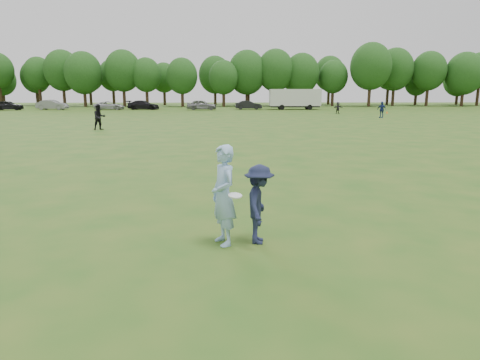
{
  "coord_description": "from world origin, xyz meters",
  "views": [
    {
      "loc": [
        -0.8,
        -8.53,
        3.05
      ],
      "look_at": [
        -0.54,
        0.72,
        1.1
      ],
      "focal_mm": 32.0,
      "sensor_mm": 36.0,
      "label": 1
    }
  ],
  "objects_px": {
    "thrower": "(223,195)",
    "cargo_trailer": "(295,98)",
    "car_c": "(109,106)",
    "car_a": "(8,105)",
    "defender": "(259,204)",
    "player_far_a": "(99,117)",
    "car_f": "(249,105)",
    "player_far_b": "(382,110)",
    "car_e": "(202,105)",
    "player_far_d": "(338,108)",
    "car_b": "(52,105)",
    "field_cone": "(387,112)",
    "car_d": "(143,105)"
  },
  "relations": [
    {
      "from": "player_far_b",
      "to": "cargo_trailer",
      "type": "relative_size",
      "value": 0.2
    },
    {
      "from": "player_far_b",
      "to": "player_far_d",
      "type": "distance_m",
      "value": 9.06
    },
    {
      "from": "car_a",
      "to": "car_b",
      "type": "bearing_deg",
      "value": -89.49
    },
    {
      "from": "car_c",
      "to": "field_cone",
      "type": "distance_m",
      "value": 41.42
    },
    {
      "from": "thrower",
      "to": "car_b",
      "type": "xyz_separation_m",
      "value": [
        -27.47,
        60.5,
        -0.24
      ]
    },
    {
      "from": "thrower",
      "to": "car_b",
      "type": "relative_size",
      "value": 0.43
    },
    {
      "from": "car_b",
      "to": "car_e",
      "type": "bearing_deg",
      "value": -89.52
    },
    {
      "from": "car_a",
      "to": "field_cone",
      "type": "xyz_separation_m",
      "value": [
        55.13,
        -10.81,
        -0.58
      ]
    },
    {
      "from": "player_far_b",
      "to": "car_b",
      "type": "xyz_separation_m",
      "value": [
        -44.71,
        20.92,
        -0.13
      ]
    },
    {
      "from": "defender",
      "to": "car_a",
      "type": "height_order",
      "value": "defender"
    },
    {
      "from": "car_e",
      "to": "thrower",
      "type": "bearing_deg",
      "value": -175.88
    },
    {
      "from": "defender",
      "to": "car_b",
      "type": "height_order",
      "value": "defender"
    },
    {
      "from": "thrower",
      "to": "field_cone",
      "type": "xyz_separation_m",
      "value": [
        21.29,
        48.79,
        -0.86
      ]
    },
    {
      "from": "player_far_d",
      "to": "thrower",
      "type": "bearing_deg",
      "value": -129.58
    },
    {
      "from": "car_a",
      "to": "player_far_b",
      "type": "bearing_deg",
      "value": -118.87
    },
    {
      "from": "car_b",
      "to": "car_c",
      "type": "relative_size",
      "value": 1.0
    },
    {
      "from": "player_far_b",
      "to": "car_d",
      "type": "bearing_deg",
      "value": -168.65
    },
    {
      "from": "thrower",
      "to": "cargo_trailer",
      "type": "bearing_deg",
      "value": 146.51
    },
    {
      "from": "car_d",
      "to": "cargo_trailer",
      "type": "height_order",
      "value": "cargo_trailer"
    },
    {
      "from": "player_far_b",
      "to": "car_a",
      "type": "height_order",
      "value": "player_far_b"
    },
    {
      "from": "car_b",
      "to": "car_f",
      "type": "distance_m",
      "value": 30.84
    },
    {
      "from": "defender",
      "to": "field_cone",
      "type": "xyz_separation_m",
      "value": [
        20.57,
        48.74,
        -0.66
      ]
    },
    {
      "from": "player_far_d",
      "to": "car_b",
      "type": "distance_m",
      "value": 43.75
    },
    {
      "from": "defender",
      "to": "car_c",
      "type": "bearing_deg",
      "value": 25.34
    },
    {
      "from": "thrower",
      "to": "car_e",
      "type": "bearing_deg",
      "value": 160.4
    },
    {
      "from": "car_c",
      "to": "car_f",
      "type": "relative_size",
      "value": 1.1
    },
    {
      "from": "cargo_trailer",
      "to": "player_far_b",
      "type": "bearing_deg",
      "value": -72.72
    },
    {
      "from": "player_far_a",
      "to": "car_f",
      "type": "bearing_deg",
      "value": 34.9
    },
    {
      "from": "thrower",
      "to": "player_far_b",
      "type": "height_order",
      "value": "thrower"
    },
    {
      "from": "thrower",
      "to": "field_cone",
      "type": "relative_size",
      "value": 6.71
    },
    {
      "from": "car_a",
      "to": "car_f",
      "type": "relative_size",
      "value": 1.01
    },
    {
      "from": "thrower",
      "to": "player_far_a",
      "type": "distance_m",
      "value": 27.41
    },
    {
      "from": "cargo_trailer",
      "to": "field_cone",
      "type": "bearing_deg",
      "value": -48.03
    },
    {
      "from": "car_c",
      "to": "car_a",
      "type": "bearing_deg",
      "value": 89.9
    },
    {
      "from": "defender",
      "to": "car_c",
      "type": "xyz_separation_m",
      "value": [
        -19.23,
        60.2,
        -0.16
      ]
    },
    {
      "from": "car_b",
      "to": "car_a",
      "type": "bearing_deg",
      "value": 101.53
    },
    {
      "from": "car_e",
      "to": "field_cone",
      "type": "relative_size",
      "value": 15.41
    },
    {
      "from": "player_far_a",
      "to": "cargo_trailer",
      "type": "xyz_separation_m",
      "value": [
        20.64,
        34.99,
        0.79
      ]
    },
    {
      "from": "car_d",
      "to": "car_f",
      "type": "relative_size",
      "value": 1.17
    },
    {
      "from": "player_far_b",
      "to": "field_cone",
      "type": "relative_size",
      "value": 6.02
    },
    {
      "from": "player_far_a",
      "to": "car_f",
      "type": "distance_m",
      "value": 37.58
    },
    {
      "from": "car_e",
      "to": "car_f",
      "type": "height_order",
      "value": "car_e"
    },
    {
      "from": "player_far_b",
      "to": "cargo_trailer",
      "type": "bearing_deg",
      "value": 153.36
    },
    {
      "from": "player_far_d",
      "to": "car_c",
      "type": "height_order",
      "value": "player_far_d"
    },
    {
      "from": "car_a",
      "to": "car_e",
      "type": "height_order",
      "value": "car_e"
    },
    {
      "from": "thrower",
      "to": "car_f",
      "type": "distance_m",
      "value": 60.79
    },
    {
      "from": "defender",
      "to": "cargo_trailer",
      "type": "xyz_separation_m",
      "value": [
        10.01,
        60.49,
        0.97
      ]
    },
    {
      "from": "player_far_b",
      "to": "car_f",
      "type": "distance_m",
      "value": 25.27
    },
    {
      "from": "car_b",
      "to": "field_cone",
      "type": "distance_m",
      "value": 50.14
    },
    {
      "from": "car_c",
      "to": "cargo_trailer",
      "type": "relative_size",
      "value": 0.52
    }
  ]
}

